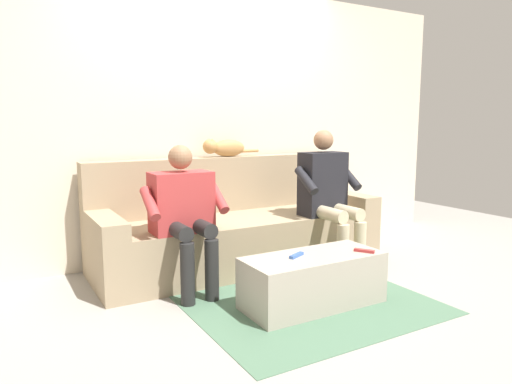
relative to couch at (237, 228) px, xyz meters
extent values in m
plane|color=gray|center=(0.00, 0.76, -0.32)|extent=(8.00, 8.00, 0.00)
cube|color=beige|center=(0.00, -0.45, 0.92)|extent=(5.44, 0.06, 2.48)
cube|color=#9E896B|center=(0.00, 0.16, -0.10)|extent=(2.10, 0.66, 0.44)
cube|color=#9E896B|center=(0.00, -0.27, 0.15)|extent=(2.49, 0.19, 0.93)
cube|color=#9E896B|center=(-1.15, 0.16, -0.04)|extent=(0.20, 0.66, 0.56)
cube|color=#9E896B|center=(1.15, 0.16, -0.04)|extent=(0.20, 0.66, 0.56)
cube|color=#A89E8E|center=(0.00, 1.12, -0.14)|extent=(0.97, 0.42, 0.35)
cube|color=black|center=(-0.65, 0.38, 0.39)|extent=(0.39, 0.22, 0.55)
sphere|color=#936B4C|center=(-0.65, 0.38, 0.77)|extent=(0.17, 0.17, 0.17)
cylinder|color=#C6B793|center=(-0.74, 0.57, 0.18)|extent=(0.11, 0.39, 0.11)
cylinder|color=#C6B793|center=(-0.56, 0.57, 0.18)|extent=(0.11, 0.39, 0.11)
cylinder|color=#C6B793|center=(-0.74, 0.77, -0.10)|extent=(0.10, 0.10, 0.44)
cylinder|color=#C6B793|center=(-0.56, 0.77, -0.10)|extent=(0.10, 0.10, 0.44)
cylinder|color=black|center=(-0.88, 0.46, 0.45)|extent=(0.08, 0.27, 0.22)
cylinder|color=black|center=(-0.41, 0.46, 0.45)|extent=(0.08, 0.27, 0.22)
cube|color=#B23838|center=(0.65, 0.36, 0.34)|extent=(0.44, 0.24, 0.45)
sphere|color=#936B4C|center=(0.65, 0.36, 0.67)|extent=(0.18, 0.18, 0.18)
cylinder|color=black|center=(0.56, 0.53, 0.18)|extent=(0.11, 0.32, 0.11)
cylinder|color=black|center=(0.74, 0.53, 0.18)|extent=(0.11, 0.32, 0.11)
cylinder|color=black|center=(0.56, 0.69, -0.10)|extent=(0.10, 0.10, 0.44)
cylinder|color=black|center=(0.74, 0.69, -0.10)|extent=(0.10, 0.10, 0.44)
cylinder|color=#B23838|center=(0.39, 0.44, 0.37)|extent=(0.08, 0.27, 0.22)
cylinder|color=#B23838|center=(0.90, 0.44, 0.37)|extent=(0.08, 0.27, 0.22)
ellipsoid|color=#B7844C|center=(-0.06, -0.27, 0.69)|extent=(0.32, 0.12, 0.16)
sphere|color=#B7844C|center=(0.12, -0.27, 0.71)|extent=(0.13, 0.13, 0.13)
cone|color=#B7844C|center=(0.12, -0.30, 0.76)|extent=(0.05, 0.05, 0.04)
cone|color=#B7844C|center=(0.12, -0.24, 0.76)|extent=(0.05, 0.05, 0.04)
cylinder|color=#B7844C|center=(-0.28, -0.27, 0.66)|extent=(0.18, 0.03, 0.03)
cube|color=#B73333|center=(-0.35, 1.23, 0.05)|extent=(0.10, 0.13, 0.02)
cube|color=#3860B7|center=(0.12, 1.09, 0.05)|extent=(0.14, 0.09, 0.02)
cube|color=#4C7056|center=(0.00, 0.99, -0.31)|extent=(1.61, 1.51, 0.01)
camera|label=1|loc=(1.85, 3.56, 0.93)|focal=32.72mm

